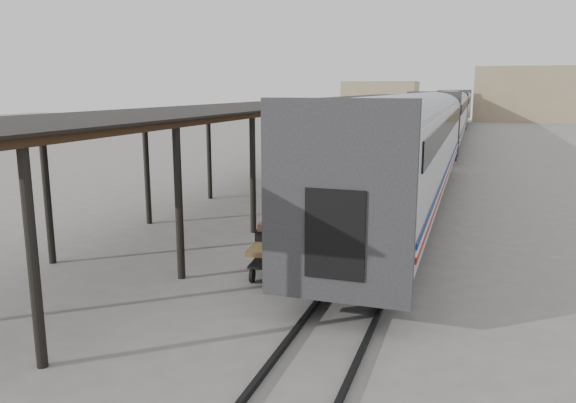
# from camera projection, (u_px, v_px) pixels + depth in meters

# --- Properties ---
(ground) EXTENTS (160.00, 160.00, 0.00)m
(ground) POSITION_uv_depth(u_px,v_px,m) (258.00, 261.00, 16.03)
(ground) COLOR slate
(ground) RESTS_ON ground
(train) EXTENTS (3.45, 76.01, 4.01)m
(train) POSITION_uv_depth(u_px,v_px,m) (445.00, 115.00, 45.92)
(train) COLOR silver
(train) RESTS_ON ground
(canopy) EXTENTS (4.90, 64.30, 4.15)m
(canopy) POSITION_uv_depth(u_px,v_px,m) (339.00, 101.00, 38.61)
(canopy) COLOR #422B19
(canopy) RESTS_ON ground
(rails) EXTENTS (1.54, 150.00, 0.12)m
(rails) POSITION_uv_depth(u_px,v_px,m) (444.00, 147.00, 46.63)
(rails) COLOR black
(rails) RESTS_ON ground
(building_far) EXTENTS (18.00, 10.00, 8.00)m
(building_far) POSITION_uv_depth(u_px,v_px,m) (537.00, 94.00, 83.41)
(building_far) COLOR tan
(building_far) RESTS_ON ground
(building_left) EXTENTS (12.00, 8.00, 6.00)m
(building_left) POSITION_uv_depth(u_px,v_px,m) (380.00, 100.00, 94.78)
(building_left) COLOR tan
(building_left) RESTS_ON ground
(baggage_cart) EXTENTS (1.54, 2.54, 0.86)m
(baggage_cart) POSITION_uv_depth(u_px,v_px,m) (279.00, 249.00, 14.94)
(baggage_cart) COLOR brown
(baggage_cart) RESTS_ON ground
(suitcase_stack) EXTENTS (1.22, 1.18, 0.45)m
(suitcase_stack) POSITION_uv_depth(u_px,v_px,m) (277.00, 231.00, 15.20)
(suitcase_stack) COLOR #3E3E41
(suitcase_stack) RESTS_ON baggage_cart
(luggage_tug) EXTENTS (1.28, 1.60, 1.23)m
(luggage_tug) POSITION_uv_depth(u_px,v_px,m) (305.00, 166.00, 31.33)
(luggage_tug) COLOR maroon
(luggage_tug) RESTS_ON ground
(porter) EXTENTS (0.54, 0.67, 1.59)m
(porter) POSITION_uv_depth(u_px,v_px,m) (280.00, 218.00, 14.06)
(porter) COLOR navy
(porter) RESTS_ON baggage_cart
(pedestrian) EXTENTS (0.99, 0.55, 1.60)m
(pedestrian) POSITION_uv_depth(u_px,v_px,m) (299.00, 170.00, 28.44)
(pedestrian) COLOR black
(pedestrian) RESTS_ON ground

